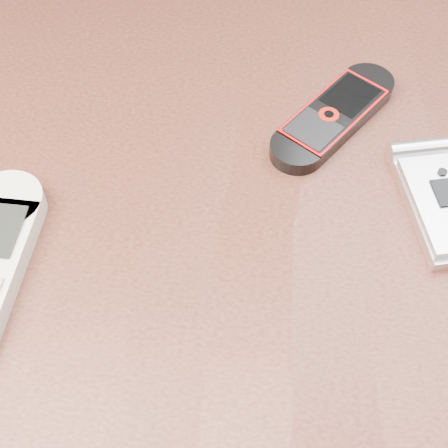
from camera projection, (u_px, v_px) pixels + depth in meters
table at (218, 301)px, 0.54m from camera, size 1.20×0.80×0.75m
nokia_black_red at (334, 115)px, 0.51m from camera, size 0.12×0.14×0.01m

